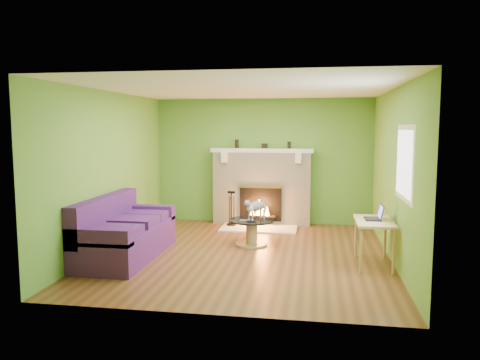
% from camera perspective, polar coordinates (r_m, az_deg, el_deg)
% --- Properties ---
extents(floor, '(5.00, 5.00, 0.00)m').
position_cam_1_polar(floor, '(7.60, 0.63, -8.92)').
color(floor, '#553018').
rests_on(floor, ground).
extents(ceiling, '(5.00, 5.00, 0.00)m').
position_cam_1_polar(ceiling, '(7.35, 0.65, 11.02)').
color(ceiling, white).
rests_on(ceiling, wall_back).
extents(wall_back, '(5.00, 0.00, 5.00)m').
position_cam_1_polar(wall_back, '(9.83, 2.81, 2.30)').
color(wall_back, '#559932').
rests_on(wall_back, floor).
extents(wall_front, '(5.00, 0.00, 5.00)m').
position_cam_1_polar(wall_front, '(4.92, -3.69, -1.95)').
color(wall_front, '#559932').
rests_on(wall_front, floor).
extents(wall_left, '(0.00, 5.00, 5.00)m').
position_cam_1_polar(wall_left, '(8.01, -15.49, 1.10)').
color(wall_left, '#559932').
rests_on(wall_left, floor).
extents(wall_right, '(0.00, 5.00, 5.00)m').
position_cam_1_polar(wall_right, '(7.37, 18.21, 0.56)').
color(wall_right, '#559932').
rests_on(wall_right, floor).
extents(window_frame, '(0.00, 1.20, 1.20)m').
position_cam_1_polar(window_frame, '(6.46, 19.44, 1.95)').
color(window_frame, silver).
rests_on(window_frame, wall_right).
extents(window_pane, '(0.00, 1.06, 1.06)m').
position_cam_1_polar(window_pane, '(6.46, 19.37, 1.95)').
color(window_pane, white).
rests_on(window_pane, wall_right).
extents(fireplace, '(2.10, 0.46, 1.58)m').
position_cam_1_polar(fireplace, '(9.70, 2.67, -0.89)').
color(fireplace, beige).
rests_on(fireplace, floor).
extents(hearth, '(1.50, 0.75, 0.03)m').
position_cam_1_polar(hearth, '(9.33, 2.28, -5.92)').
color(hearth, '#EDE4C3').
rests_on(hearth, floor).
extents(mantel, '(2.10, 0.28, 0.08)m').
position_cam_1_polar(mantel, '(9.61, 2.68, 3.63)').
color(mantel, white).
rests_on(mantel, fireplace).
extents(sofa, '(0.95, 2.11, 0.95)m').
position_cam_1_polar(sofa, '(7.55, -14.11, -6.36)').
color(sofa, '#3C185B').
rests_on(sofa, floor).
extents(coffee_table, '(0.78, 0.78, 0.44)m').
position_cam_1_polar(coffee_table, '(8.08, 1.43, -6.14)').
color(coffee_table, tan).
rests_on(coffee_table, floor).
extents(desk, '(0.53, 0.91, 0.67)m').
position_cam_1_polar(desk, '(7.09, 16.04, -5.38)').
color(desk, tan).
rests_on(desk, floor).
extents(cat, '(0.52, 0.60, 0.37)m').
position_cam_1_polar(cat, '(8.04, 2.05, -3.52)').
color(cat, slate).
rests_on(cat, coffee_table).
extents(remote_silver, '(0.17, 0.05, 0.02)m').
position_cam_1_polar(remote_silver, '(7.93, 0.59, -4.93)').
color(remote_silver, gray).
rests_on(remote_silver, coffee_table).
extents(remote_black, '(0.16, 0.04, 0.02)m').
position_cam_1_polar(remote_black, '(7.86, 1.40, -5.05)').
color(remote_black, black).
rests_on(remote_black, coffee_table).
extents(laptop, '(0.26, 0.30, 0.22)m').
position_cam_1_polar(laptop, '(7.10, 15.88, -3.78)').
color(laptop, black).
rests_on(laptop, desk).
extents(fire_tools, '(0.19, 0.19, 0.70)m').
position_cam_1_polar(fire_tools, '(9.49, -1.05, -3.44)').
color(fire_tools, black).
rests_on(fire_tools, hearth).
extents(mantel_vase_left, '(0.08, 0.08, 0.18)m').
position_cam_1_polar(mantel_vase_left, '(9.71, -0.40, 4.44)').
color(mantel_vase_left, black).
rests_on(mantel_vase_left, mantel).
extents(mantel_vase_right, '(0.07, 0.07, 0.14)m').
position_cam_1_polar(mantel_vase_right, '(9.59, 6.01, 4.26)').
color(mantel_vase_right, black).
rests_on(mantel_vase_right, mantel).
extents(mantel_box, '(0.12, 0.08, 0.10)m').
position_cam_1_polar(mantel_box, '(9.63, 3.02, 4.17)').
color(mantel_box, black).
rests_on(mantel_box, mantel).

